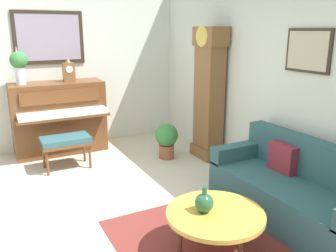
# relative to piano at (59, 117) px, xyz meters

# --- Properties ---
(ground_plane) EXTENTS (6.40, 6.00, 0.10)m
(ground_plane) POSITION_rel_piano_xyz_m (2.23, -0.14, -0.64)
(ground_plane) COLOR beige
(wall_left) EXTENTS (0.13, 4.90, 2.80)m
(wall_left) POSITION_rel_piano_xyz_m (-0.37, -0.13, 0.82)
(wall_left) COLOR silver
(wall_left) RESTS_ON ground_plane
(wall_back) EXTENTS (5.30, 0.13, 2.80)m
(wall_back) POSITION_rel_piano_xyz_m (2.24, 2.26, 0.81)
(wall_back) COLOR silver
(wall_back) RESTS_ON ground_plane
(piano) EXTENTS (0.87, 1.44, 1.16)m
(piano) POSITION_rel_piano_xyz_m (0.00, 0.00, 0.00)
(piano) COLOR brown
(piano) RESTS_ON ground_plane
(piano_bench) EXTENTS (0.42, 0.70, 0.48)m
(piano_bench) POSITION_rel_piano_xyz_m (0.79, -0.08, -0.18)
(piano_bench) COLOR brown
(piano_bench) RESTS_ON ground_plane
(grandfather_clock) EXTENTS (0.52, 0.34, 2.03)m
(grandfather_clock) POSITION_rel_piano_xyz_m (1.34, 2.02, 0.37)
(grandfather_clock) COLOR brown
(grandfather_clock) RESTS_ON ground_plane
(couch) EXTENTS (1.90, 0.80, 0.84)m
(couch) POSITION_rel_piano_xyz_m (3.37, 1.78, -0.28)
(couch) COLOR #2D565B
(couch) RESTS_ON ground_plane
(coffee_table) EXTENTS (0.88, 0.88, 0.42)m
(coffee_table) POSITION_rel_piano_xyz_m (3.49, 0.66, -0.20)
(coffee_table) COLOR gold
(coffee_table) RESTS_ON ground_plane
(mantel_clock) EXTENTS (0.13, 0.18, 0.38)m
(mantel_clock) POSITION_rel_piano_xyz_m (0.00, 0.21, 0.74)
(mantel_clock) COLOR brown
(mantel_clock) RESTS_ON piano
(flower_vase) EXTENTS (0.26, 0.26, 0.58)m
(flower_vase) POSITION_rel_piano_xyz_m (0.00, -0.52, 0.89)
(flower_vase) COLOR silver
(flower_vase) RESTS_ON piano
(green_jug) EXTENTS (0.17, 0.17, 0.24)m
(green_jug) POSITION_rel_piano_xyz_m (3.43, 0.57, -0.09)
(green_jug) COLOR #234C33
(green_jug) RESTS_ON coffee_table
(potted_plant) EXTENTS (0.36, 0.36, 0.56)m
(potted_plant) POSITION_rel_piano_xyz_m (1.10, 1.41, -0.27)
(potted_plant) COLOR #935138
(potted_plant) RESTS_ON ground_plane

